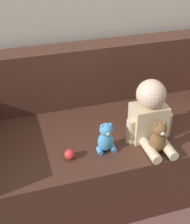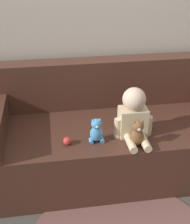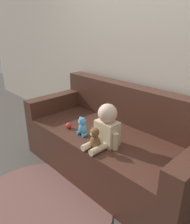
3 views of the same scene
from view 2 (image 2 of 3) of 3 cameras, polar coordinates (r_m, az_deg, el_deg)
ground_plane at (r=2.84m, az=2.48°, el=-10.31°), size 12.00×12.00×0.00m
wall_back at (r=2.76m, az=0.90°, el=18.58°), size 8.00×0.05×2.60m
couch at (r=2.69m, az=2.42°, el=-4.29°), size 1.96×0.88×0.90m
person_baby at (r=2.34m, az=7.08°, el=-0.65°), size 0.30×0.34×0.39m
teddy_bear_brown at (r=2.27m, az=7.72°, el=-4.01°), size 0.12×0.10×0.21m
plush_toy_side at (r=2.30m, az=0.24°, el=-3.50°), size 0.11×0.09×0.19m
toy_ball at (r=2.30m, az=-5.11°, el=-5.29°), size 0.06×0.06×0.06m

